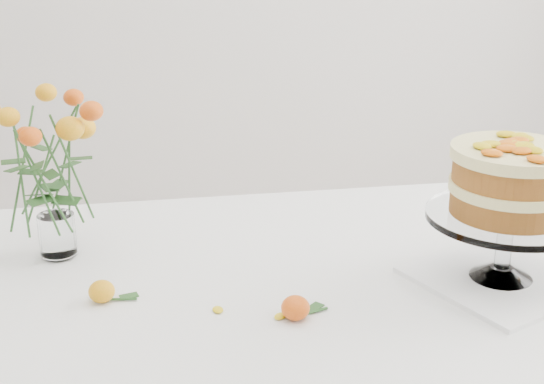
{
  "coord_description": "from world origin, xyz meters",
  "views": [
    {
      "loc": [
        -0.22,
        -1.24,
        1.38
      ],
      "look_at": [
        -0.0,
        0.05,
        0.91
      ],
      "focal_mm": 50.0,
      "sensor_mm": 36.0,
      "label": 1
    }
  ],
  "objects": [
    {
      "name": "stray_petal_a",
      "position": [
        -0.12,
        -0.1,
        0.76
      ],
      "size": [
        0.03,
        0.02,
        0.0
      ],
      "primitive_type": "ellipsoid",
      "color": "yellow",
      "rests_on": "table"
    },
    {
      "name": "loose_rose_near",
      "position": [
        -0.31,
        -0.03,
        0.78
      ],
      "size": [
        0.08,
        0.05,
        0.04
      ],
      "rotation": [
        0.0,
        0.0,
        -0.15
      ],
      "color": "orange",
      "rests_on": "table"
    },
    {
      "name": "loose_rose_far",
      "position": [
        0.0,
        -0.15,
        0.78
      ],
      "size": [
        0.08,
        0.05,
        0.04
      ],
      "rotation": [
        0.0,
        0.0,
        0.32
      ],
      "color": "#D1460A",
      "rests_on": "table"
    },
    {
      "name": "cake_stand",
      "position": [
        0.4,
        -0.08,
        0.94
      ],
      "size": [
        0.29,
        0.29,
        0.26
      ],
      "rotation": [
        0.0,
        0.0,
        -0.31
      ],
      "color": "white",
      "rests_on": "napkin"
    },
    {
      "name": "stray_petal_b",
      "position": [
        -0.02,
        -0.14,
        0.76
      ],
      "size": [
        0.03,
        0.02,
        0.0
      ],
      "primitive_type": "ellipsoid",
      "color": "yellow",
      "rests_on": "table"
    },
    {
      "name": "table",
      "position": [
        0.0,
        0.0,
        0.67
      ],
      "size": [
        1.43,
        0.93,
        0.76
      ],
      "color": "tan",
      "rests_on": "ground"
    },
    {
      "name": "napkin",
      "position": [
        0.4,
        -0.08,
        0.76
      ],
      "size": [
        0.36,
        0.36,
        0.01
      ],
      "primitive_type": "cube",
      "rotation": [
        0.0,
        0.0,
        0.41
      ],
      "color": "white",
      "rests_on": "table"
    },
    {
      "name": "rose_vase",
      "position": [
        -0.4,
        0.17,
        0.96
      ],
      "size": [
        0.3,
        0.3,
        0.35
      ],
      "rotation": [
        0.0,
        0.0,
        -0.4
      ],
      "color": "white",
      "rests_on": "table"
    }
  ]
}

